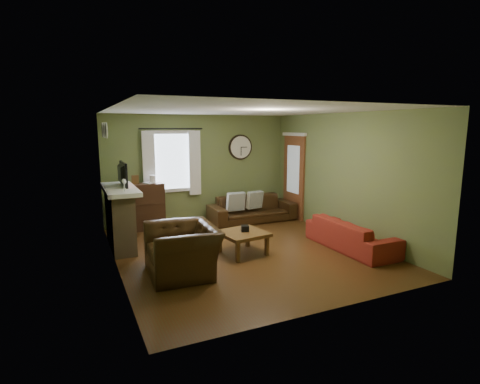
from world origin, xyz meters
name	(u,v)px	position (x,y,z in m)	size (l,w,h in m)	color
floor	(244,250)	(0.00, 0.00, 0.00)	(4.60, 5.20, 0.00)	#482B12
ceiling	(244,110)	(0.00, 0.00, 2.60)	(4.60, 5.20, 0.00)	white
wall_left	(113,191)	(-2.30, 0.00, 1.30)	(0.00, 5.20, 2.60)	olive
wall_right	(343,176)	(2.30, 0.00, 1.30)	(0.00, 5.20, 2.60)	olive
wall_back	(199,168)	(0.00, 2.60, 1.30)	(4.60, 0.00, 2.60)	olive
wall_front	(335,211)	(0.00, -2.60, 1.30)	(4.60, 0.00, 2.60)	olive
fireplace	(120,220)	(-2.10, 1.15, 0.55)	(0.40, 1.40, 1.10)	#988059
firebox	(131,231)	(-1.91, 1.15, 0.30)	(0.04, 0.60, 0.55)	black
mantel	(120,189)	(-2.07, 1.15, 1.14)	(0.58, 1.60, 0.08)	white
tv	(119,177)	(-2.05, 1.30, 1.35)	(0.60, 0.08, 0.35)	black
tv_screen	(123,174)	(-1.97, 1.30, 1.41)	(0.02, 0.62, 0.36)	#994C3F
medallion_left	(106,130)	(-2.28, 0.80, 2.25)	(0.28, 0.28, 0.03)	white
medallion_mid	(105,130)	(-2.28, 1.15, 2.25)	(0.28, 0.28, 0.03)	white
medallion_right	(103,130)	(-2.28, 1.50, 2.25)	(0.28, 0.28, 0.03)	white
window_pane	(171,161)	(-0.70, 2.58, 1.50)	(1.00, 0.02, 1.30)	silver
curtain_rod	(171,129)	(-0.70, 2.48, 2.27)	(0.03, 0.03, 1.50)	black
curtain_left	(149,165)	(-1.25, 2.48, 1.45)	(0.28, 0.04, 1.55)	white
curtain_right	(195,163)	(-0.15, 2.48, 1.45)	(0.28, 0.04, 1.55)	white
wall_clock	(241,147)	(1.10, 2.55, 1.80)	(0.64, 0.06, 0.64)	white
door	(294,177)	(2.27, 1.85, 1.05)	(0.05, 0.90, 2.10)	brown
bookshelf	(144,207)	(-1.44, 2.25, 0.53)	(0.89, 0.38, 1.06)	#311D12
book	(146,188)	(-1.41, 2.17, 0.96)	(0.18, 0.24, 0.02)	brown
sofa_brown	(252,209)	(1.13, 1.93, 0.31)	(2.13, 0.83, 0.62)	black
pillow_left	(236,202)	(0.65, 1.84, 0.55)	(0.44, 0.13, 0.44)	gray
pillow_right	(255,200)	(1.16, 1.85, 0.55)	(0.42, 0.12, 0.42)	gray
sofa_red	(351,234)	(1.90, -0.77, 0.28)	(1.93, 0.75, 0.56)	maroon
armchair	(183,250)	(-1.38, -0.64, 0.39)	(1.19, 1.04, 0.78)	black
coffee_table	(243,243)	(-0.11, -0.19, 0.21)	(0.78, 0.78, 0.42)	brown
tissue_box	(245,232)	(-0.06, -0.17, 0.40)	(0.14, 0.14, 0.11)	black
wine_glass_a	(125,186)	(-2.05, 0.60, 1.28)	(0.07, 0.07, 0.21)	white
wine_glass_b	(124,185)	(-2.05, 0.66, 1.29)	(0.08, 0.08, 0.22)	white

